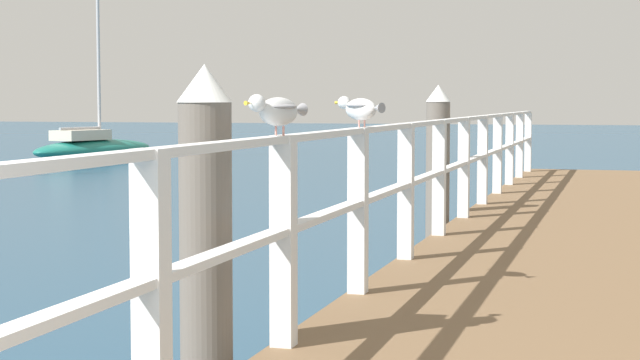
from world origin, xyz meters
name	(u,v)px	position (x,y,z in m)	size (l,w,h in m)	color
pier_deck	(551,250)	(0.00, 9.84, 0.22)	(2.23, 19.68, 0.44)	brown
pier_railing	(452,160)	(-1.03, 9.84, 1.14)	(0.12, 18.20, 1.13)	white
dock_piling_near	(206,247)	(-1.41, 3.93, 0.98)	(0.29, 0.29, 1.95)	#6B6056
dock_piling_far	(438,167)	(-1.41, 11.16, 0.98)	(0.29, 0.29, 1.95)	#6B6056
seagull_foreground	(277,110)	(-1.04, 4.00, 1.71)	(0.24, 0.46, 0.21)	white
seagull_background	(360,108)	(-1.04, 5.81, 1.71)	(0.42, 0.31, 0.21)	white
boat_2	(93,147)	(-14.60, 27.45, 0.39)	(2.61, 5.13, 6.91)	#197266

